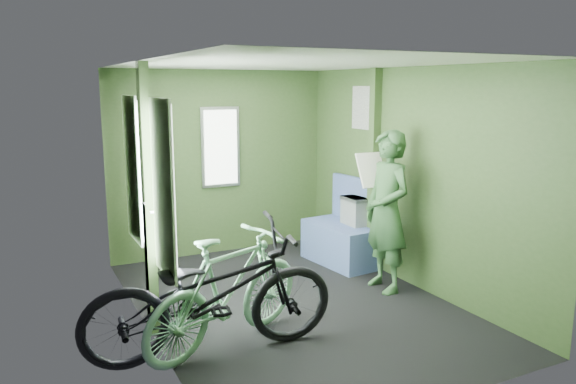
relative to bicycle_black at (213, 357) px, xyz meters
name	(u,v)px	position (x,y,z in m)	size (l,w,h in m)	color
room	(287,158)	(1.03, 0.74, 1.44)	(4.00, 4.02, 2.31)	black
bicycle_black	(213,357)	(0.00, 0.00, 0.00)	(0.70, 2.01, 1.05)	black
bicycle_mint	(230,347)	(0.18, 0.10, 0.00)	(0.46, 1.64, 0.99)	#81C499
passenger	(387,211)	(2.11, 0.63, 0.84)	(0.41, 0.71, 1.67)	#2F562F
waste_box	(356,230)	(2.32, 1.50, 0.41)	(0.24, 0.33, 0.81)	gray
bench_seat	(344,238)	(2.21, 1.59, 0.30)	(0.64, 1.02, 1.02)	navy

